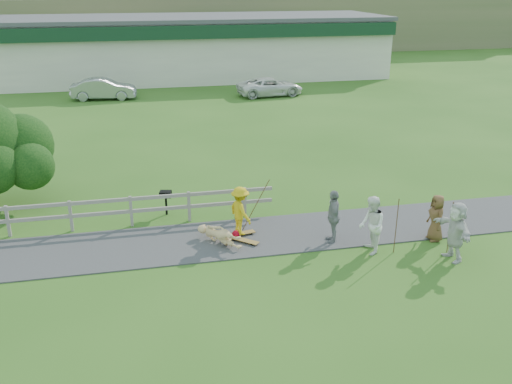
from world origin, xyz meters
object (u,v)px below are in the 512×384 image
at_px(spectator_c, 436,218).
at_px(car_silver, 104,89).
at_px(car_white, 270,87).
at_px(spectator_d, 455,231).
at_px(spectator_b, 333,216).
at_px(skater_rider, 240,214).
at_px(bbq, 166,203).
at_px(skater_fallen, 219,235).
at_px(spectator_a, 372,225).

relative_size(spectator_c, car_silver, 0.35).
bearing_deg(car_white, spectator_d, 172.44).
xyz_separation_m(spectator_b, spectator_c, (3.32, -0.60, -0.11)).
xyz_separation_m(skater_rider, spectator_d, (6.02, -3.01, 0.11)).
distance_m(car_silver, car_white, 11.90).
height_order(spectator_c, car_silver, spectator_c).
bearing_deg(car_silver, spectator_b, -157.50).
distance_m(skater_rider, bbq, 3.35).
height_order(skater_rider, bbq, skater_rider).
bearing_deg(car_white, skater_fallen, 156.48).
height_order(skater_fallen, spectator_d, spectator_d).
relative_size(spectator_c, car_white, 0.33).
bearing_deg(bbq, spectator_d, -19.48).
bearing_deg(spectator_b, spectator_d, 73.05).
relative_size(skater_fallen, car_silver, 0.39).
bearing_deg(spectator_d, spectator_c, 170.64).
bearing_deg(bbq, skater_fallen, -48.76).
relative_size(spectator_a, spectator_d, 0.99).
xyz_separation_m(skater_fallen, car_white, (7.54, 23.83, 0.35)).
xyz_separation_m(spectator_a, spectator_b, (-0.89, 1.00, -0.03)).
distance_m(skater_fallen, car_silver, 25.48).
bearing_deg(skater_fallen, spectator_c, -45.64).
xyz_separation_m(skater_rider, spectator_b, (2.85, -1.03, 0.07)).
relative_size(spectator_b, car_silver, 0.40).
bearing_deg(car_white, spectator_a, 167.26).
distance_m(skater_fallen, car_white, 25.00).
bearing_deg(spectator_c, spectator_d, -4.72).
bearing_deg(skater_rider, spectator_a, -139.20).
height_order(skater_fallen, bbq, bbq).
xyz_separation_m(skater_fallen, spectator_b, (3.63, -0.60, 0.57)).
height_order(spectator_b, spectator_c, spectator_b).
bearing_deg(spectator_c, car_white, 179.87).
xyz_separation_m(spectator_a, spectator_d, (2.28, -0.98, 0.01)).
relative_size(spectator_c, spectator_d, 0.84).
xyz_separation_m(car_silver, bbq, (2.80, -22.23, -0.29)).
relative_size(skater_fallen, car_white, 0.37).
bearing_deg(spectator_b, car_silver, -147.99).
bearing_deg(skater_rider, spectator_d, -137.22).
relative_size(skater_rider, spectator_d, 0.88).
relative_size(skater_fallen, spectator_a, 0.94).
distance_m(spectator_d, car_silver, 29.82).
bearing_deg(skater_fallen, spectator_d, -56.58).
bearing_deg(car_silver, spectator_c, -151.48).
distance_m(spectator_a, spectator_b, 1.34).
bearing_deg(skater_rider, bbq, 22.30).
distance_m(spectator_b, spectator_c, 3.38).
height_order(skater_fallen, car_silver, car_silver).
height_order(skater_fallen, spectator_b, spectator_b).
relative_size(car_white, bbq, 5.28).
relative_size(skater_fallen, spectator_c, 1.11).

